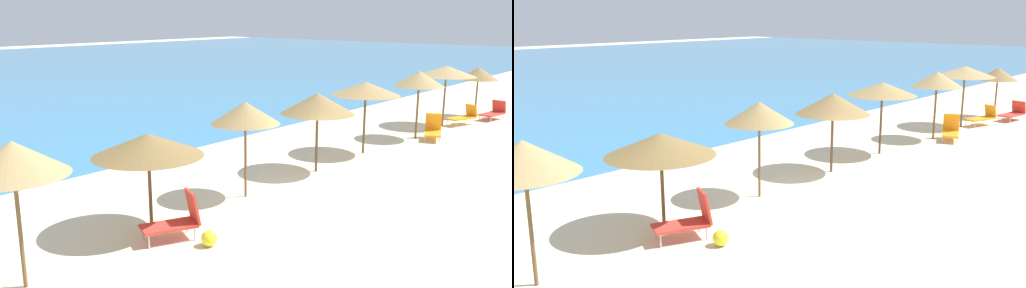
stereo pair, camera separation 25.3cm
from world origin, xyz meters
TOP-DOWN VIEW (x-y plane):
  - ground_plane at (0.00, 0.00)m, footprint 160.00×160.00m
  - beach_umbrella_2 at (-8.15, 1.90)m, footprint 2.05×2.05m
  - beach_umbrella_3 at (-4.75, 2.33)m, footprint 2.64×2.64m
  - beach_umbrella_4 at (-1.37, 2.30)m, footprint 1.96×1.96m
  - beach_umbrella_5 at (2.11, 2.28)m, footprint 2.43×2.43m
  - beach_umbrella_6 at (5.31, 2.36)m, footprint 2.52×2.52m
  - beach_umbrella_7 at (8.98, 1.98)m, footprint 2.08×2.08m
  - beach_umbrella_8 at (12.29, 2.20)m, footprint 2.67×2.67m
  - beach_umbrella_9 at (15.72, 1.94)m, footprint 1.92×1.92m
  - lounge_chair_0 at (13.18, 1.56)m, footprint 1.69×1.03m
  - lounge_chair_1 at (15.50, 0.95)m, footprint 1.63×0.90m
  - lounge_chair_2 at (-4.68, 1.47)m, footprint 1.47×1.12m
  - lounge_chair_3 at (9.27, 1.36)m, footprint 1.48×1.12m
  - beach_ball at (-4.49, 0.60)m, footprint 0.37×0.37m

SIDE VIEW (x-z plane):
  - ground_plane at x=0.00m, z-range 0.00..0.00m
  - beach_ball at x=-4.49m, z-range 0.00..0.37m
  - lounge_chair_1 at x=15.50m, z-range -0.08..0.84m
  - lounge_chair_0 at x=13.18m, z-range -0.06..0.89m
  - lounge_chair_3 at x=9.27m, z-range -0.11..0.96m
  - lounge_chair_2 at x=-4.68m, z-range -0.09..1.04m
  - beach_umbrella_3 at x=-4.75m, z-range 0.93..3.34m
  - beach_umbrella_9 at x=15.72m, z-range 0.94..3.45m
  - beach_umbrella_5 at x=2.11m, z-range 0.97..3.61m
  - beach_umbrella_6 at x=5.31m, z-range 1.10..3.79m
  - beach_umbrella_4 at x=-1.37m, z-range 1.07..3.82m
  - beach_umbrella_7 at x=8.98m, z-range 1.09..3.93m
  - beach_umbrella_8 at x=12.29m, z-range 1.15..3.96m
  - beach_umbrella_2 at x=-8.15m, z-range 1.12..4.01m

